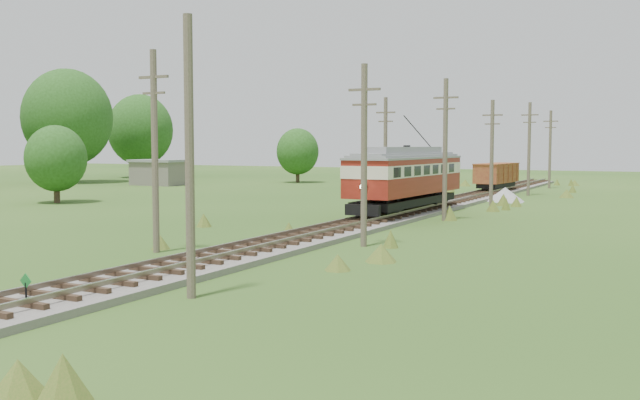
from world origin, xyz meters
The scene contains 18 objects.
railbed_main centered at (0.00, 34.00, 0.19)m, with size 3.60×96.00×0.57m.
switch_marker centered at (-0.20, 1.50, 0.63)m, with size 0.45×0.06×1.08m.
streetcar centered at (0.00, 32.70, 2.85)m, with size 3.62×13.75×6.25m.
gondola centered at (0.00, 58.45, 1.90)m, with size 3.01×7.62×2.47m.
gravel_pile centered at (3.22, 48.47, 0.57)m, with size 3.35×3.55×1.22m.
utility_pole_r_1 centered at (3.10, 5.00, 4.40)m, with size 0.30×0.30×8.80m.
utility_pole_r_2 centered at (3.30, 18.00, 4.42)m, with size 1.60×0.30×8.60m.
utility_pole_r_3 centered at (3.20, 31.00, 4.63)m, with size 1.60×0.30×9.00m.
utility_pole_r_4 centered at (3.00, 44.00, 4.32)m, with size 1.60×0.30×8.40m.
utility_pole_r_5 centered at (3.40, 57.00, 4.58)m, with size 1.60×0.30×8.90m.
utility_pole_r_6 centered at (3.20, 70.00, 4.47)m, with size 1.60×0.30×8.70m.
utility_pole_l_a centered at (-4.20, 12.00, 4.63)m, with size 1.60×0.30×9.00m.
utility_pole_l_b centered at (-4.50, 40.00, 4.42)m, with size 1.60×0.30×8.60m.
tree_left_4 centered at (-54.00, 54.00, 8.37)m, with size 11.34×11.34×14.61m.
tree_left_5 centered at (-56.00, 70.00, 7.12)m, with size 9.66×9.66×12.44m.
tree_mid_a centered at (-28.00, 68.00, 4.02)m, with size 5.46×5.46×7.03m.
tree_mid_c centered at (-30.00, 30.00, 3.71)m, with size 5.04×5.04×6.49m.
shed centered at (-40.00, 55.00, 1.57)m, with size 6.40×4.40×3.10m.
Camera 1 is at (16.81, -12.80, 4.78)m, focal length 40.00 mm.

